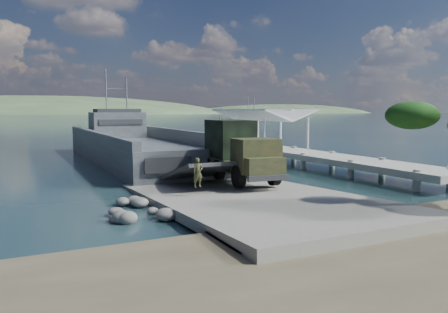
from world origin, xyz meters
TOP-DOWN VIEW (x-y plane):
  - ground at (0.00, 0.00)m, footprint 1400.00×1400.00m
  - boat_ramp at (0.00, -1.00)m, footprint 10.00×18.00m
  - shoreline_rocks at (-6.20, 0.50)m, footprint 3.20×5.60m
  - distant_headlands at (50.00, 560.00)m, footprint 1000.00×240.00m
  - pier at (13.00, 18.77)m, footprint 6.40×44.00m
  - landing_craft at (0.14, 22.20)m, footprint 9.36×36.61m
  - military_truck at (1.97, 4.48)m, footprint 3.48×8.72m
  - soldier at (-2.46, 0.80)m, footprint 0.63×0.45m
  - sailboat_near at (16.01, 28.11)m, footprint 2.21×5.90m
  - sailboat_far at (19.79, 33.13)m, footprint 2.09×5.90m

SIDE VIEW (x-z plane):
  - ground at x=0.00m, z-range 0.00..0.00m
  - shoreline_rocks at x=-6.20m, z-range -0.45..0.45m
  - distant_headlands at x=50.00m, z-range -24.00..24.00m
  - boat_ramp at x=0.00m, z-range 0.00..0.50m
  - sailboat_near at x=16.01m, z-range -3.14..3.89m
  - sailboat_far at x=19.79m, z-range -3.15..3.90m
  - landing_craft at x=0.14m, z-range -4.54..6.32m
  - soldier at x=-2.46m, z-range 0.50..2.14m
  - pier at x=13.00m, z-range -1.45..4.65m
  - military_truck at x=1.97m, z-range 0.49..4.43m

